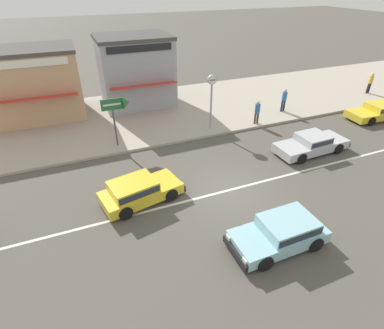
{
  "coord_description": "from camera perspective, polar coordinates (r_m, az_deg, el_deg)",
  "views": [
    {
      "loc": [
        -5.8,
        -9.8,
        8.56
      ],
      "look_at": [
        -1.16,
        1.59,
        0.8
      ],
      "focal_mm": 28.0,
      "sensor_mm": 36.0,
      "label": 1
    }
  ],
  "objects": [
    {
      "name": "street_clock",
      "position": [
        18.74,
        3.75,
        13.83
      ],
      "size": [
        0.56,
        0.22,
        3.48
      ],
      "color": "#9E9EA3",
      "rests_on": "kerb_strip"
    },
    {
      "name": "hatchback_pale_blue_2",
      "position": [
        11.76,
        16.67,
        -12.15
      ],
      "size": [
        3.65,
        1.79,
        1.1
      ],
      "color": "#93C6D6",
      "rests_on": "ground"
    },
    {
      "name": "kerb_strip",
      "position": [
        22.59,
        -5.73,
        10.01
      ],
      "size": [
        68.0,
        10.0,
        0.15
      ],
      "primitive_type": "cube",
      "color": "#ADA393",
      "rests_on": "ground"
    },
    {
      "name": "pedestrian_mid_kerb",
      "position": [
        22.99,
        17.15,
        11.93
      ],
      "size": [
        0.34,
        0.34,
        1.65
      ],
      "color": "#232838",
      "rests_on": "kerb_strip"
    },
    {
      "name": "shopfront_far_kios",
      "position": [
        23.31,
        -28.55,
        13.28
      ],
      "size": [
        6.45,
        4.84,
        4.61
      ],
      "color": "tan",
      "rests_on": "kerb_strip"
    },
    {
      "name": "shopfront_corner_warung",
      "position": [
        23.62,
        -10.7,
        17.17
      ],
      "size": [
        5.2,
        4.93,
        4.95
      ],
      "color": "#999EA8",
      "rests_on": "kerb_strip"
    },
    {
      "name": "ground_plane",
      "position": [
        14.25,
        6.77,
        -4.95
      ],
      "size": [
        160.0,
        160.0,
        0.0
      ],
      "primitive_type": "plane",
      "color": "#544F47"
    },
    {
      "name": "sedan_silver_5",
      "position": [
        18.3,
        21.85,
        3.76
      ],
      "size": [
        4.43,
        1.86,
        1.06
      ],
      "color": "#B7BABF",
      "rests_on": "ground"
    },
    {
      "name": "pedestrian_by_shop",
      "position": [
        20.49,
        12.33,
        10.02
      ],
      "size": [
        0.34,
        0.34,
        1.57
      ],
      "color": "#4C4238",
      "rests_on": "kerb_strip"
    },
    {
      "name": "pedestrian_near_clock",
      "position": [
        29.82,
        30.88,
        13.41
      ],
      "size": [
        0.34,
        0.34,
        1.68
      ],
      "color": "#232838",
      "rests_on": "kerb_strip"
    },
    {
      "name": "arrow_signboard",
      "position": [
        17.22,
        -13.13,
        10.94
      ],
      "size": [
        1.55,
        0.69,
        2.87
      ],
      "color": "#4C4C51",
      "rests_on": "kerb_strip"
    },
    {
      "name": "lane_centre_stripe",
      "position": [
        14.25,
        6.77,
        -4.94
      ],
      "size": [
        50.4,
        0.14,
        0.01
      ],
      "primitive_type": "cube",
      "color": "silver",
      "rests_on": "ground"
    },
    {
      "name": "sedan_yellow_3",
      "position": [
        25.1,
        32.12,
        8.63
      ],
      "size": [
        4.77,
        2.03,
        1.06
      ],
      "color": "yellow",
      "rests_on": "ground"
    },
    {
      "name": "hatchback_yellow_1",
      "position": [
        13.41,
        -10.17,
        -4.84
      ],
      "size": [
        3.86,
        2.27,
        1.1
      ],
      "color": "yellow",
      "rests_on": "ground"
    }
  ]
}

